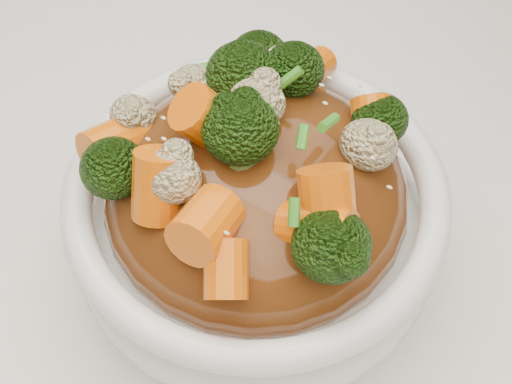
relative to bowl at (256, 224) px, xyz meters
The scene contains 8 objects.
tablecloth 0.06m from the bowl, 168.34° to the right, with size 1.20×0.80×0.04m, color white.
bowl is the anchor object (origin of this frame).
sauce_base 0.03m from the bowl, 90.00° to the right, with size 0.17×0.17×0.09m, color #562A0E.
carrots 0.09m from the bowl, 90.00° to the right, with size 0.17×0.17×0.05m, color orange, non-canonical shape.
broccoli 0.09m from the bowl, 90.00° to the right, with size 0.17×0.17×0.04m, color black, non-canonical shape.
cauliflower 0.09m from the bowl, 90.00° to the right, with size 0.17×0.17×0.03m, color beige, non-canonical shape.
scallions 0.09m from the bowl, 90.00° to the right, with size 0.12×0.12×0.02m, color #378A1F, non-canonical shape.
sesame_seeds 0.09m from the bowl, 90.00° to the right, with size 0.15×0.15×0.01m, color beige, non-canonical shape.
Camera 1 is at (0.14, -0.19, 1.13)m, focal length 50.00 mm.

